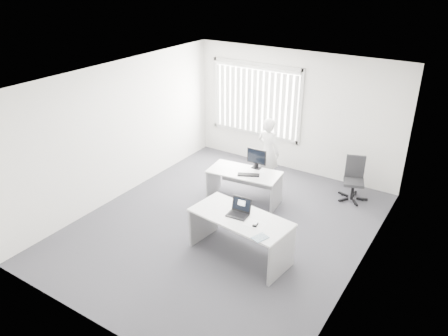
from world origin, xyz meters
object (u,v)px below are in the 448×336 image
Objects in this scene: office_chair at (353,186)px; laptop at (238,209)px; person at (268,152)px; desk_near at (240,227)px; monitor at (257,159)px; desk_far at (244,180)px.

laptop is at bearing -128.81° from office_chair.
office_chair is 0.60× the size of person.
desk_near is 0.35m from laptop.
desk_far is at bearing -115.48° from monitor.
laptop is 2.06m from monitor.
person is at bearing 94.94° from monitor.
desk_far is 3.61× the size of monitor.
monitor is (-0.77, 1.93, 0.32)m from desk_near.
desk_far is at bearing 112.48° from laptop.
desk_near is at bearing 120.33° from person.
person reaches higher than desk_near.
monitor reaches higher than office_chair.
office_chair is 2.10m from monitor.
person reaches higher than desk_far.
office_chair is 1.92m from person.
person reaches higher than monitor.
desk_near is 4.17× the size of monitor.
laptop reaches higher than office_chair.
desk_far is 1.91m from laptop.
monitor is at bearing -169.44° from office_chair.
office_chair is 3.18m from laptop.
office_chair reaches higher than desk_near.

